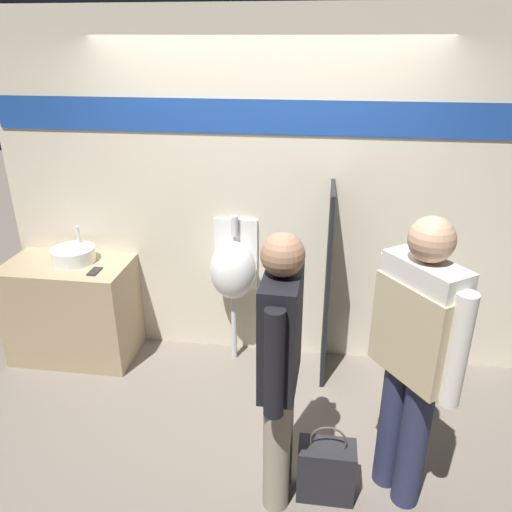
% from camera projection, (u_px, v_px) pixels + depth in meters
% --- Properties ---
extents(ground_plane, '(16.00, 16.00, 0.00)m').
position_uv_depth(ground_plane, '(253.00, 390.00, 3.83)').
color(ground_plane, '#70665B').
extents(display_wall, '(4.18, 0.07, 2.70)m').
position_uv_depth(display_wall, '(264.00, 197.00, 3.82)').
color(display_wall, beige).
rests_on(display_wall, ground_plane).
extents(sink_counter, '(0.99, 0.56, 0.84)m').
position_uv_depth(sink_counter, '(73.00, 310.00, 4.12)').
color(sink_counter, tan).
rests_on(sink_counter, ground_plane).
extents(sink_basin, '(0.34, 0.34, 0.25)m').
position_uv_depth(sink_basin, '(74.00, 255.00, 3.97)').
color(sink_basin, white).
rests_on(sink_basin, sink_counter).
extents(cell_phone, '(0.07, 0.14, 0.01)m').
position_uv_depth(cell_phone, '(95.00, 271.00, 3.81)').
color(cell_phone, '#232328').
rests_on(cell_phone, sink_counter).
extents(divider_near_counter, '(0.03, 0.46, 1.53)m').
position_uv_depth(divider_near_counter, '(327.00, 286.00, 3.76)').
color(divider_near_counter, black).
rests_on(divider_near_counter, ground_plane).
extents(urinal_near_counter, '(0.36, 0.32, 1.22)m').
position_uv_depth(urinal_near_counter, '(233.00, 270.00, 3.91)').
color(urinal_near_counter, silver).
rests_on(urinal_near_counter, ground_plane).
extents(toilet, '(0.42, 0.59, 0.86)m').
position_uv_depth(toilet, '(421.00, 354.00, 3.78)').
color(toilet, white).
rests_on(toilet, ground_plane).
extents(person_in_vest, '(0.45, 0.51, 1.72)m').
position_uv_depth(person_in_vest, '(415.00, 348.00, 2.59)').
color(person_in_vest, '#282D4C').
rests_on(person_in_vest, ground_plane).
extents(person_with_lanyard, '(0.22, 0.57, 1.65)m').
position_uv_depth(person_with_lanyard, '(280.00, 365.00, 2.61)').
color(person_with_lanyard, gray).
rests_on(person_with_lanyard, ground_plane).
extents(shopping_bag, '(0.33, 0.18, 0.51)m').
position_uv_depth(shopping_bag, '(326.00, 470.00, 2.88)').
color(shopping_bag, '#232328').
rests_on(shopping_bag, ground_plane).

